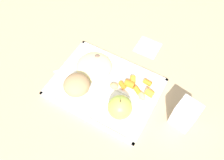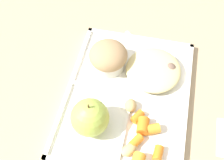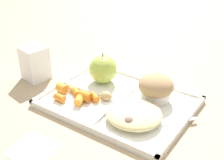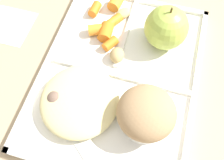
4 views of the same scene
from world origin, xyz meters
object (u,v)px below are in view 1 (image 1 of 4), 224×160
at_px(green_apple, 120,107).
at_px(milk_carton, 185,114).
at_px(lunch_tray, 105,88).
at_px(bran_muffin, 77,86).
at_px(plastic_fork, 77,65).

xyz_separation_m(green_apple, milk_carton, (-0.20, -0.08, 0.00)).
xyz_separation_m(lunch_tray, green_apple, (-0.10, 0.06, 0.05)).
relative_size(lunch_tray, bran_muffin, 4.06).
bearing_deg(bran_muffin, green_apple, 180.00).
bearing_deg(bran_muffin, plastic_fork, -53.26).
distance_m(plastic_fork, milk_carton, 0.45).
bearing_deg(milk_carton, plastic_fork, 9.26).
bearing_deg(green_apple, milk_carton, -157.28).
bearing_deg(bran_muffin, lunch_tray, -141.47).
xyz_separation_m(lunch_tray, milk_carton, (-0.30, -0.02, 0.05)).
xyz_separation_m(green_apple, plastic_fork, (0.25, -0.10, -0.04)).
height_order(lunch_tray, milk_carton, milk_carton).
bearing_deg(lunch_tray, milk_carton, -176.11).
bearing_deg(lunch_tray, plastic_fork, -11.68).
bearing_deg(green_apple, plastic_fork, -21.01).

